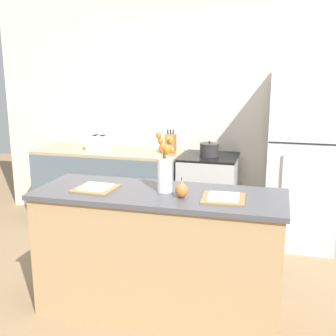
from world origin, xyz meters
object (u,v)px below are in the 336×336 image
(plate_setting_right, at_px, (223,198))
(stove_range, at_px, (208,196))
(toaster, at_px, (99,143))
(cooking_pot, at_px, (209,150))
(flower_vase, at_px, (165,169))
(refrigerator, at_px, (302,159))
(plate_setting_left, at_px, (96,188))
(knife_block, at_px, (171,144))
(pear_figurine, at_px, (182,190))

(plate_setting_right, bearing_deg, stove_range, 102.59)
(toaster, height_order, cooking_pot, toaster)
(plate_setting_right, bearing_deg, flower_vase, 169.77)
(plate_setting_right, bearing_deg, refrigerator, 70.57)
(stove_range, distance_m, plate_setting_left, 1.81)
(cooking_pot, bearing_deg, flower_vase, -92.41)
(cooking_pot, relative_size, knife_block, 0.77)
(stove_range, height_order, flower_vase, flower_vase)
(flower_vase, height_order, knife_block, flower_vase)
(flower_vase, bearing_deg, plate_setting_left, -171.19)
(refrigerator, bearing_deg, pear_figurine, -117.12)
(plate_setting_left, xyz_separation_m, knife_block, (0.15, 1.62, 0.05))
(refrigerator, relative_size, knife_block, 6.68)
(refrigerator, bearing_deg, plate_setting_right, -109.43)
(pear_figurine, relative_size, plate_setting_right, 0.47)
(plate_setting_left, distance_m, plate_setting_right, 0.94)
(knife_block, bearing_deg, plate_setting_right, -63.97)
(plate_setting_left, height_order, cooking_pot, cooking_pot)
(pear_figurine, distance_m, plate_setting_right, 0.29)
(plate_setting_left, distance_m, knife_block, 1.63)
(flower_vase, relative_size, plate_setting_left, 1.43)
(stove_range, height_order, pear_figurine, pear_figurine)
(stove_range, bearing_deg, flower_vase, -92.36)
(stove_range, relative_size, knife_block, 3.29)
(stove_range, bearing_deg, pear_figurine, -87.10)
(toaster, bearing_deg, plate_setting_right, -45.13)
(stove_range, distance_m, flower_vase, 1.70)
(toaster, bearing_deg, knife_block, -1.75)
(stove_range, xyz_separation_m, pear_figurine, (0.09, -1.69, 0.55))
(plate_setting_right, xyz_separation_m, cooking_pot, (-0.37, 1.63, 0.01))
(flower_vase, distance_m, knife_block, 1.59)
(flower_vase, xyz_separation_m, plate_setting_left, (-0.50, -0.08, -0.16))
(plate_setting_left, height_order, knife_block, knife_block)
(knife_block, bearing_deg, stove_range, 4.00)
(pear_figurine, relative_size, knife_block, 0.53)
(plate_setting_left, bearing_deg, stove_range, 70.98)
(plate_setting_left, bearing_deg, toaster, 113.08)
(stove_range, height_order, plate_setting_left, plate_setting_left)
(toaster, xyz_separation_m, knife_block, (0.85, -0.03, 0.03))
(stove_range, relative_size, pear_figurine, 6.22)
(toaster, xyz_separation_m, cooking_pot, (1.27, -0.01, -0.02))
(plate_setting_left, bearing_deg, knife_block, 84.84)
(flower_vase, xyz_separation_m, toaster, (-1.20, 1.57, -0.13))
(pear_figurine, height_order, toaster, pear_figurine)
(stove_range, distance_m, pear_figurine, 1.78)
(knife_block, bearing_deg, toaster, 178.25)
(plate_setting_left, relative_size, cooking_pot, 1.46)
(flower_vase, bearing_deg, stove_range, 87.64)
(refrigerator, xyz_separation_m, cooking_pot, (-0.95, -0.01, 0.06))
(refrigerator, distance_m, toaster, 2.22)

